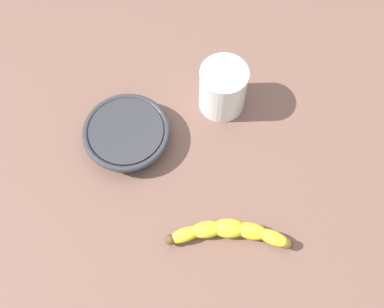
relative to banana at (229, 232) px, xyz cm
name	(u,v)px	position (x,y,z in cm)	size (l,w,h in cm)	color
wooden_tabletop	(197,192)	(0.54, -9.90, -3.17)	(120.00, 120.00, 3.00)	brown
banana	(229,232)	(0.00, 0.00, 0.00)	(18.68, 12.52, 3.33)	yellow
smoothie_glass	(223,90)	(-12.72, -23.21, 3.04)	(8.87, 8.87, 10.16)	silver
ceramic_bowl	(127,134)	(6.73, -24.94, 0.74)	(16.12, 16.12, 4.00)	#2D2D33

